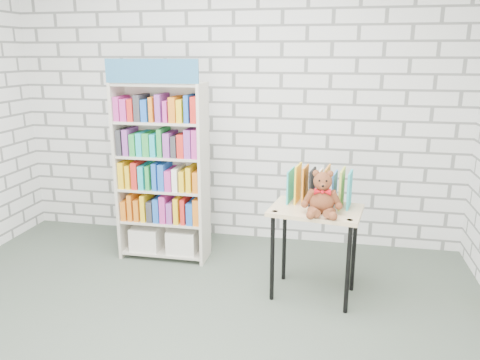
# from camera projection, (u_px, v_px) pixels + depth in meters

# --- Properties ---
(ground) EXTENTS (4.50, 4.50, 0.00)m
(ground) POSITION_uv_depth(u_px,v_px,m) (172.00, 346.00, 3.10)
(ground) COLOR #445043
(ground) RESTS_ON ground
(room_shell) EXTENTS (4.52, 4.02, 2.81)m
(room_shell) POSITION_uv_depth(u_px,v_px,m) (160.00, 70.00, 2.63)
(room_shell) COLOR silver
(room_shell) RESTS_ON ground
(bookshelf) EXTENTS (0.81, 0.32, 1.83)m
(bookshelf) POSITION_uv_depth(u_px,v_px,m) (163.00, 171.00, 4.26)
(bookshelf) COLOR beige
(bookshelf) RESTS_ON ground
(display_table) EXTENTS (0.74, 0.57, 0.73)m
(display_table) POSITION_uv_depth(u_px,v_px,m) (315.00, 221.00, 3.59)
(display_table) COLOR tan
(display_table) RESTS_ON ground
(table_books) EXTENTS (0.50, 0.28, 0.28)m
(table_books) POSITION_uv_depth(u_px,v_px,m) (319.00, 187.00, 3.63)
(table_books) COLOR #29ACB5
(table_books) RESTS_ON display_table
(teddy_bear) EXTENTS (0.30, 0.28, 0.32)m
(teddy_bear) POSITION_uv_depth(u_px,v_px,m) (322.00, 197.00, 3.42)
(teddy_bear) COLOR brown
(teddy_bear) RESTS_ON display_table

